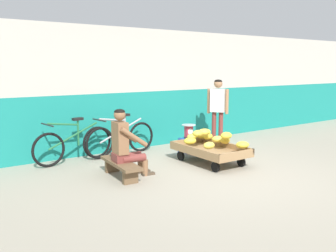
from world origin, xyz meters
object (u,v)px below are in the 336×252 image
(vendor_seated, at_px, (125,143))
(plastic_crate, at_px, (189,145))
(weighing_scale, at_px, (189,131))
(banana_cart, at_px, (210,151))
(bicycle_near_left, at_px, (74,144))
(bicycle_far_left, at_px, (121,138))
(low_bench, at_px, (121,166))
(customer_adult, at_px, (218,105))

(vendor_seated, height_order, plastic_crate, vendor_seated)
(vendor_seated, height_order, weighing_scale, vendor_seated)
(banana_cart, xyz_separation_m, plastic_crate, (0.28, 1.00, -0.09))
(bicycle_near_left, bearing_deg, vendor_seated, -76.77)
(banana_cart, relative_size, bicycle_far_left, 0.88)
(weighing_scale, xyz_separation_m, bicycle_near_left, (-2.34, 0.58, -0.10))
(banana_cart, height_order, low_bench, banana_cart)
(weighing_scale, bearing_deg, customer_adult, 3.64)
(bicycle_near_left, xyz_separation_m, bicycle_far_left, (1.02, 0.00, 0.00))
(weighing_scale, bearing_deg, low_bench, -158.68)
(customer_adult, bearing_deg, banana_cart, -137.90)
(vendor_seated, height_order, bicycle_near_left, vendor_seated)
(plastic_crate, bearing_deg, low_bench, -158.65)
(plastic_crate, distance_m, weighing_scale, 0.30)
(plastic_crate, relative_size, bicycle_far_left, 0.22)
(vendor_seated, relative_size, bicycle_near_left, 0.69)
(vendor_seated, xyz_separation_m, weighing_scale, (2.01, 0.83, -0.11))
(low_bench, distance_m, vendor_seated, 0.38)
(weighing_scale, relative_size, bicycle_far_left, 0.18)
(plastic_crate, bearing_deg, bicycle_near_left, 166.13)
(vendor_seated, relative_size, bicycle_far_left, 0.69)
(banana_cart, bearing_deg, plastic_crate, 74.09)
(vendor_seated, bearing_deg, customer_adult, 17.02)
(vendor_seated, bearing_deg, low_bench, 173.04)
(low_bench, distance_m, bicycle_near_left, 1.43)
(banana_cart, bearing_deg, low_bench, 174.32)
(bicycle_near_left, bearing_deg, weighing_scale, -13.89)
(banana_cart, height_order, vendor_seated, vendor_seated)
(plastic_crate, xyz_separation_m, bicycle_far_left, (-1.32, 0.58, 0.20))
(low_bench, relative_size, bicycle_near_left, 0.68)
(banana_cart, xyz_separation_m, low_bench, (-1.81, 0.18, -0.04))
(plastic_crate, height_order, bicycle_far_left, bicycle_far_left)
(weighing_scale, xyz_separation_m, customer_adult, (0.88, 0.06, 0.50))
(weighing_scale, relative_size, bicycle_near_left, 0.18)
(bicycle_far_left, bearing_deg, bicycle_near_left, -179.88)
(low_bench, height_order, customer_adult, customer_adult)
(banana_cart, distance_m, plastic_crate, 1.04)
(bicycle_far_left, bearing_deg, customer_adult, -13.43)
(low_bench, relative_size, plastic_crate, 3.13)
(low_bench, distance_m, customer_adult, 3.20)
(plastic_crate, bearing_deg, customer_adult, 3.56)
(weighing_scale, bearing_deg, plastic_crate, 90.00)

